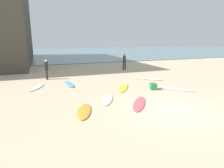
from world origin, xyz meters
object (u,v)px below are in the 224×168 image
object	(u,v)px
surfboard_6	(123,88)
beachgoer_near	(46,68)
beachgoer_mid	(124,61)
surfboard_7	(177,89)
surfboard_5	(139,103)
beach_cooler	(153,86)
surfboard_3	(37,87)
surfboard_1	(84,111)
surfboard_2	(147,79)
surfboard_0	(107,99)
surfboard_4	(69,84)

from	to	relation	value
surfboard_6	beachgoer_near	bearing A→B (deg)	164.72
beachgoer_near	beachgoer_mid	xyz separation A→B (m)	(7.93, 2.56, 0.03)
surfboard_7	beachgoer_mid	xyz separation A→B (m)	(0.17, 8.91, 0.89)
surfboard_5	beach_cooler	world-z (taller)	beach_cooler
beach_cooler	surfboard_7	bearing A→B (deg)	-24.06
surfboard_7	beachgoer_near	world-z (taller)	beachgoer_near
surfboard_3	surfboard_7	bearing A→B (deg)	0.04
surfboard_5	surfboard_7	size ratio (longest dim) A/B	1.08
surfboard_1	beach_cooler	distance (m)	5.64
surfboard_7	beachgoer_mid	bearing A→B (deg)	50.66
surfboard_7	surfboard_1	bearing A→B (deg)	157.08
surfboard_2	surfboard_3	world-z (taller)	surfboard_2
surfboard_0	beachgoer_near	bearing A→B (deg)	-42.13
surfboard_2	surfboard_6	distance (m)	3.65
surfboard_7	beachgoer_near	size ratio (longest dim) A/B	1.39
surfboard_3	beachgoer_near	xyz separation A→B (m)	(0.78, 2.69, 0.86)
surfboard_4	beachgoer_mid	bearing A→B (deg)	32.92
surfboard_4	beachgoer_near	distance (m)	3.00
surfboard_3	beachgoer_mid	distance (m)	10.21
surfboard_2	beachgoer_mid	distance (m)	5.33
surfboard_4	surfboard_7	distance (m)	7.43
surfboard_6	beach_cooler	distance (m)	1.97
surfboard_7	beachgoer_near	xyz separation A→B (m)	(-7.77, 6.35, 0.86)
surfboard_0	surfboard_4	distance (m)	4.54
surfboard_2	surfboard_7	size ratio (longest dim) A/B	1.08
surfboard_0	surfboard_5	world-z (taller)	surfboard_5
surfboard_4	beachgoer_near	size ratio (longest dim) A/B	1.35
surfboard_3	surfboard_4	bearing A→B (deg)	27.94
surfboard_1	surfboard_2	bearing A→B (deg)	-122.37
surfboard_1	beachgoer_near	world-z (taller)	beachgoer_near
beachgoer_near	beach_cooler	xyz separation A→B (m)	(6.34, -5.72, -0.70)
surfboard_1	surfboard_0	bearing A→B (deg)	-122.57
surfboard_2	beachgoer_near	bearing A→B (deg)	121.70
surfboard_6	surfboard_4	bearing A→B (deg)	175.75
surfboard_5	beach_cooler	size ratio (longest dim) A/B	4.09
beachgoer_near	beach_cooler	size ratio (longest dim) A/B	2.71
surfboard_3	surfboard_4	size ratio (longest dim) A/B	0.96
beachgoer_near	surfboard_6	bearing A→B (deg)	47.02
beachgoer_near	surfboard_1	bearing A→B (deg)	11.40
surfboard_4	beachgoer_mid	distance (m)	8.31
surfboard_4	surfboard_0	bearing A→B (deg)	-76.92
surfboard_0	beachgoer_near	xyz separation A→B (m)	(-2.80, 6.83, 0.86)
surfboard_0	beachgoer_near	distance (m)	7.43
beachgoer_mid	beach_cooler	distance (m)	8.46
surfboard_6	beachgoer_near	xyz separation A→B (m)	(-4.64, 4.75, 0.86)
surfboard_1	beachgoer_near	distance (m)	8.28
surfboard_5	beach_cooler	distance (m)	3.24
surfboard_1	surfboard_3	size ratio (longest dim) A/B	0.96
beachgoer_mid	surfboard_7	bearing A→B (deg)	116.53
surfboard_4	beach_cooler	world-z (taller)	beach_cooler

